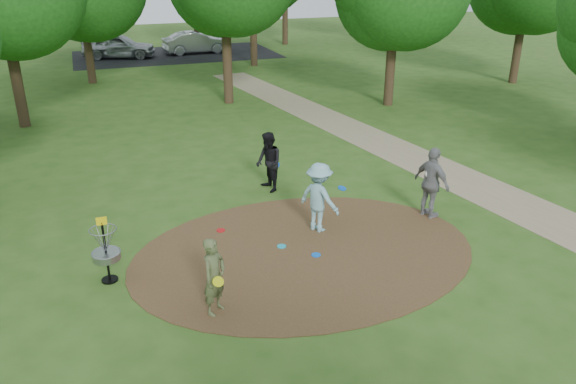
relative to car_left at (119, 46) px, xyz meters
name	(u,v)px	position (x,y,z in m)	size (l,w,h in m)	color
ground	(305,252)	(1.89, -29.84, -0.82)	(100.00, 100.00, 0.00)	#2D5119
dirt_clearing	(305,252)	(1.89, -29.84, -0.81)	(8.40, 8.40, 0.02)	#47301C
footpath	(477,187)	(8.39, -27.84, -0.81)	(2.00, 40.00, 0.01)	#8C7A5B
parking_lot	(176,54)	(3.89, 0.16, -0.82)	(14.00, 8.00, 0.01)	black
player_observer_with_disc	(214,277)	(-0.68, -31.49, 0.00)	(0.70, 0.69, 1.63)	#4F5934
player_throwing_with_disc	(319,198)	(2.66, -28.85, 0.10)	(1.39, 1.37, 1.84)	#84B9C5
player_walking_with_disc	(269,162)	(2.29, -25.87, 0.08)	(0.78, 0.95, 1.81)	black
player_waiting_with_disc	(432,183)	(5.80, -29.13, 0.16)	(0.75, 1.24, 1.97)	gray
disc_ground_cyan	(282,246)	(1.45, -29.41, -0.79)	(0.22, 0.22, 0.02)	#18A8C7
disc_ground_blue	(316,255)	(2.07, -30.09, -0.79)	(0.22, 0.22, 0.02)	blue
disc_ground_red	(221,230)	(0.25, -28.06, -0.79)	(0.22, 0.22, 0.02)	red
car_left	(119,46)	(0.00, 0.00, 0.00)	(1.94, 4.81, 1.64)	#9DA2A5
car_right	(196,43)	(5.37, 0.16, -0.05)	(1.62, 4.65, 1.53)	#939799
disc_golf_basket	(105,245)	(-2.61, -29.54, 0.05)	(0.63, 0.63, 1.54)	black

